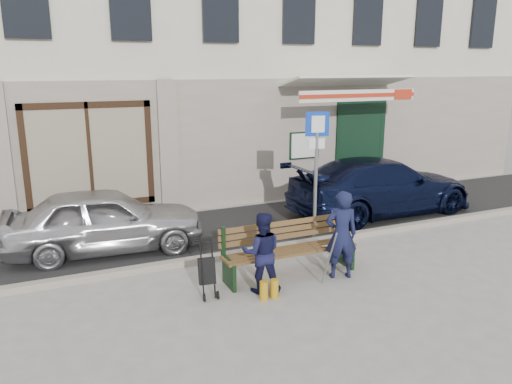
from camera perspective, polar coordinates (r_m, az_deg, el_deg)
ground at (r=8.70m, az=7.82°, el=-9.70°), size 80.00×80.00×0.00m
asphalt_lane at (r=11.27m, az=-0.45°, el=-3.91°), size 60.00×3.20×0.01m
curb at (r=9.88m, az=3.26°, el=-6.23°), size 60.00×0.18×0.12m
building at (r=15.84m, az=-8.66°, el=19.34°), size 20.00×8.27×10.00m
car_silver at (r=10.02m, az=-16.87°, el=-3.08°), size 3.83×1.79×1.27m
car_navy at (r=12.46m, az=14.08°, el=0.67°), size 4.78×2.05×1.37m
parking_sign at (r=10.17m, az=6.93°, el=4.20°), size 0.48×0.14×2.63m
bench at (r=8.55m, az=3.63°, el=-6.68°), size 2.40×1.17×0.98m
man at (r=8.51m, az=9.71°, el=-4.83°), size 0.63×0.51×1.52m
woman at (r=7.90m, az=0.66°, el=-6.92°), size 0.76×0.68×1.31m
stroller at (r=7.87m, az=-5.62°, el=-9.12°), size 0.29×0.39×0.89m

